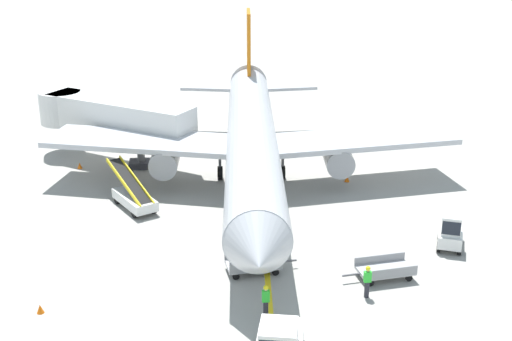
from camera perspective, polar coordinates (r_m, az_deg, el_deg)
The scene contains 13 objects.
ground_plane at distance 34.92m, azimuth -0.01°, elevation -9.93°, with size 300.00×300.00×0.00m, color #9E9B93.
taxi_line_yellow at distance 39.38m, azimuth 0.74°, elevation -6.19°, with size 0.30×80.00×0.01m, color yellow.
airliner at distance 46.40m, azimuth -0.36°, elevation 2.59°, with size 28.54×35.34×10.10m.
jet_bridge at distance 52.73m, azimuth -12.32°, elevation 4.46°, with size 12.05×9.19×4.85m.
baggage_tug_near_wing at distance 40.24m, azimuth 15.71°, elevation -4.94°, with size 2.08×2.71×2.10m.
belt_loader_forward_hold at distance 44.60m, azimuth -10.02°, elevation -2.11°, with size 3.50×4.99×2.59m.
baggage_cart_loaded at distance 36.46m, azimuth -0.20°, elevation -7.68°, with size 3.83×1.89×0.94m.
baggage_cart_empty_trailing at distance 36.50m, azimuth 10.57°, elevation -8.03°, with size 3.83×1.96×0.94m.
ground_crew_marshaller at distance 34.44m, azimuth 9.14°, elevation -8.93°, with size 0.36×0.24×1.70m.
ground_crew_wing_walker at distance 32.46m, azimuth 0.82°, elevation -10.62°, with size 0.36×0.24×1.70m.
safety_cone_nose_left at distance 48.78m, azimuth 7.50°, elevation -0.67°, with size 0.36×0.36×0.44m, color orange.
safety_cone_nose_right at distance 34.66m, azimuth -17.33°, elevation -10.81°, with size 0.36×0.36×0.44m, color orange.
safety_cone_wingtip_left at distance 52.48m, azimuth -14.30°, elevation 0.40°, with size 0.36×0.36×0.44m, color orange.
Camera 1 is at (-2.78, -29.98, 17.68)m, focal length 48.63 mm.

